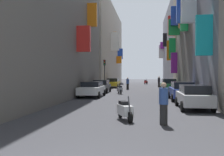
% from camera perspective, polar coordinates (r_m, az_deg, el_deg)
% --- Properties ---
extents(ground_plane, '(140.00, 140.00, 0.00)m').
position_cam_1_polar(ground_plane, '(33.83, 5.75, -2.66)').
color(ground_plane, '#38383D').
extents(building_left_mid_b, '(7.37, 29.04, 14.63)m').
position_cam_1_polar(building_left_mid_b, '(50.32, -2.89, 6.85)').
color(building_left_mid_b, '#B2A899').
rests_on(building_left_mid_b, ground).
extents(building_right_mid_b, '(7.33, 10.09, 12.33)m').
position_cam_1_polar(building_right_mid_b, '(29.42, 21.35, 8.80)').
color(building_right_mid_b, slate).
rests_on(building_right_mid_b, ground).
extents(building_right_mid_c, '(7.15, 6.27, 19.01)m').
position_cam_1_polar(building_right_mid_c, '(37.85, 18.34, 12.10)').
color(building_right_mid_c, '#9E9384').
rests_on(building_right_mid_c, ground).
extents(building_right_far, '(7.16, 24.14, 14.47)m').
position_cam_1_polar(building_right_far, '(52.41, 15.20, 6.49)').
color(building_right_far, gray).
rests_on(building_right_far, ground).
extents(parked_car_black, '(1.86, 4.05, 1.41)m').
position_cam_1_polar(parked_car_black, '(29.33, -2.38, -1.75)').
color(parked_car_black, black).
rests_on(parked_car_black, ground).
extents(parked_car_green, '(1.90, 4.41, 1.51)m').
position_cam_1_polar(parked_car_green, '(32.36, 12.29, -1.44)').
color(parked_car_green, '#236638').
rests_on(parked_car_green, ground).
extents(parked_car_yellow, '(1.90, 4.46, 1.42)m').
position_cam_1_polar(parked_car_yellow, '(40.11, 0.25, -1.03)').
color(parked_car_yellow, gold).
rests_on(parked_car_yellow, ground).
extents(parked_car_white, '(2.01, 4.39, 1.40)m').
position_cam_1_polar(parked_car_white, '(23.91, -4.41, -2.35)').
color(parked_car_white, white).
rests_on(parked_car_white, ground).
extents(parked_car_blue, '(1.88, 4.20, 1.48)m').
position_cam_1_polar(parked_car_blue, '(21.43, 15.03, -2.67)').
color(parked_car_blue, navy).
rests_on(parked_car_blue, ground).
extents(parked_car_silver, '(1.84, 4.12, 1.44)m').
position_cam_1_polar(parked_car_silver, '(16.39, 17.43, -3.83)').
color(parked_car_silver, '#B7B7BC').
rests_on(parked_car_silver, ground).
extents(scooter_white, '(0.85, 1.82, 1.13)m').
position_cam_1_polar(scooter_white, '(11.93, 2.82, -7.01)').
color(scooter_white, silver).
rests_on(scooter_white, ground).
extents(scooter_green, '(0.52, 1.78, 1.13)m').
position_cam_1_polar(scooter_green, '(25.78, 10.95, -2.76)').
color(scooter_green, '#287F3D').
rests_on(scooter_green, ground).
extents(scooter_silver, '(0.71, 1.79, 1.13)m').
position_cam_1_polar(scooter_silver, '(27.49, 1.71, -2.52)').
color(scooter_silver, '#ADADB2').
rests_on(scooter_silver, ground).
extents(scooter_red, '(0.74, 1.76, 1.13)m').
position_cam_1_polar(scooter_red, '(53.28, 7.40, -0.87)').
color(scooter_red, red).
rests_on(scooter_red, ground).
extents(pedestrian_crossing, '(0.54, 0.54, 1.73)m').
position_cam_1_polar(pedestrian_crossing, '(41.49, 10.24, -0.82)').
color(pedestrian_crossing, black).
rests_on(pedestrian_crossing, ground).
extents(pedestrian_near_left, '(0.43, 0.43, 1.63)m').
position_cam_1_polar(pedestrian_near_left, '(34.90, 3.45, -1.22)').
color(pedestrian_near_left, black).
rests_on(pedestrian_near_left, ground).
extents(pedestrian_near_right, '(0.53, 0.53, 1.75)m').
position_cam_1_polar(pedestrian_near_right, '(11.02, 11.22, -5.51)').
color(pedestrian_near_right, '#242424').
rests_on(pedestrian_near_right, ground).
extents(traffic_light_near_corner, '(0.26, 0.34, 4.02)m').
position_cam_1_polar(traffic_light_near_corner, '(35.50, -1.64, 1.96)').
color(traffic_light_near_corner, '#2D2D2D').
rests_on(traffic_light_near_corner, ground).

